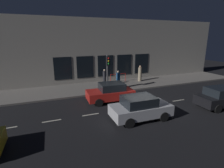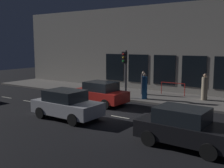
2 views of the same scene
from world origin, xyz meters
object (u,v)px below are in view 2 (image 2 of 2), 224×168
Objects in this scene: pedestrian_0 at (145,87)px; pedestrian_1 at (143,84)px; pedestrian_2 at (205,88)px; traffic_light at (125,66)px; parked_car_3 at (67,104)px; parked_car_1 at (100,93)px; parked_car_0 at (184,127)px.

pedestrian_1 is (1.58, 0.93, -0.01)m from pedestrian_0.
pedestrian_2 is (2.01, -3.73, 0.01)m from pedestrian_0.
traffic_light is 2.64m from pedestrian_1.
pedestrian_0 reaches higher than pedestrian_1.
traffic_light is 0.88× the size of parked_car_3.
parked_car_1 is 2.18× the size of pedestrian_1.
parked_car_0 is at bearing -117.24° from parked_car_1.
pedestrian_1 is at bearing -10.79° from traffic_light.
pedestrian_0 is 4.24m from pedestrian_2.
parked_car_0 is 10.86m from pedestrian_1.
pedestrian_1 is at bearing -9.92° from parked_car_1.
parked_car_0 is 0.99× the size of parked_car_3.
parked_car_1 is at bearing 13.64° from pedestrian_0.
pedestrian_1 is at bearing -141.35° from parked_car_0.
parked_car_0 is at bearing 68.27° from pedestrian_1.
pedestrian_2 is at bearing 127.47° from pedestrian_1.
parked_car_1 is 2.14× the size of pedestrian_0.
parked_car_3 is 2.15× the size of pedestrian_0.
pedestrian_0 is 0.99× the size of pedestrian_2.
pedestrian_1 reaches higher than parked_car_0.
pedestrian_1 is (2.12, -0.40, -1.51)m from traffic_light.
pedestrian_0 is at bearing 62.65° from pedestrian_1.
parked_car_1 is at bearing 113.41° from pedestrian_2.
parked_car_3 is 6.84m from pedestrian_0.
traffic_light is 6.39m from parked_car_3.
pedestrian_0 is (6.70, -1.38, 0.22)m from parked_car_3.
traffic_light reaches higher than pedestrian_0.
traffic_light is 1.87× the size of pedestrian_2.
pedestrian_0 is at bearing 169.62° from parked_car_3.
parked_car_0 is (-6.65, -6.80, -1.72)m from traffic_light.
pedestrian_2 is (9.20, 1.74, 0.23)m from parked_car_0.
traffic_light reaches higher than pedestrian_1.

